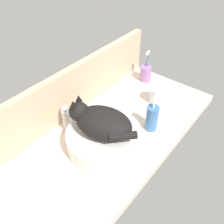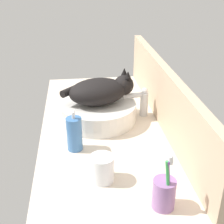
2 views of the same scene
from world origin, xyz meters
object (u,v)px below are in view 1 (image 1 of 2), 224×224
object	(u,v)px
sink_basin	(104,139)
soap_dispenser	(152,118)
water_glass	(157,96)
toothbrush_cup	(146,73)
cat	(101,121)
faucet	(68,117)

from	to	relation	value
sink_basin	soap_dispenser	bearing A→B (deg)	-25.53
sink_basin	water_glass	size ratio (longest dim) A/B	3.72
sink_basin	water_glass	distance (cm)	41.84
toothbrush_cup	water_glass	bearing A→B (deg)	-131.15
sink_basin	cat	distance (cm)	10.01
soap_dispenser	faucet	bearing A→B (deg)	128.81
soap_dispenser	water_glass	distance (cm)	21.48
faucet	toothbrush_cup	xyz separation A→B (cm)	(58.55, -5.62, -2.27)
cat	toothbrush_cup	bearing A→B (deg)	12.99
toothbrush_cup	sink_basin	bearing A→B (deg)	-165.66
soap_dispenser	cat	bearing A→B (deg)	152.15
faucet	water_glass	xyz separation A→B (cm)	(44.15, -22.10, -3.47)
cat	faucet	distance (cm)	19.96
sink_basin	toothbrush_cup	bearing A→B (deg)	14.34
sink_basin	soap_dispenser	xyz separation A→B (cm)	(22.26, -10.63, 2.49)
faucet	water_glass	bearing A→B (deg)	-26.60
sink_basin	faucet	size ratio (longest dim) A/B	2.44
sink_basin	water_glass	world-z (taller)	water_glass
faucet	soap_dispenser	bearing A→B (deg)	-51.19
cat	soap_dispenser	size ratio (longest dim) A/B	1.97
sink_basin	toothbrush_cup	size ratio (longest dim) A/B	1.78
cat	toothbrush_cup	size ratio (longest dim) A/B	1.72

